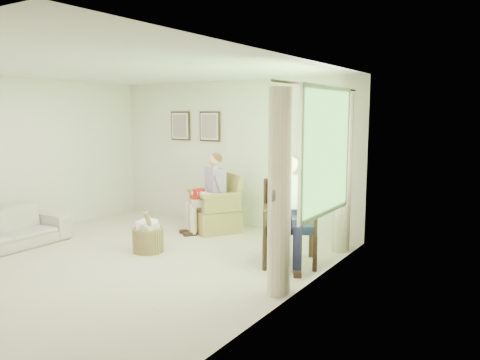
{
  "coord_description": "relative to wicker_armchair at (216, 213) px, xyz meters",
  "views": [
    {
      "loc": [
        4.7,
        -4.28,
        2.02
      ],
      "look_at": [
        1.04,
        1.43,
        1.05
      ],
      "focal_mm": 35.0,
      "sensor_mm": 36.0,
      "label": 1
    }
  ],
  "objects": [
    {
      "name": "back_wall",
      "position": [
        -0.07,
        0.59,
        0.99
      ],
      "size": [
        5.0,
        0.04,
        2.6
      ],
      "primitive_type": "cube",
      "color": "silver",
      "rests_on": "ground"
    },
    {
      "name": "floor",
      "position": [
        -0.07,
        -2.16,
        -0.31
      ],
      "size": [
        5.5,
        5.5,
        0.0
      ],
      "primitive_type": "plane",
      "color": "beige",
      "rests_on": "ground"
    },
    {
      "name": "framed_print_left",
      "position": [
        -1.22,
        0.55,
        1.47
      ],
      "size": [
        0.45,
        0.05,
        0.55
      ],
      "color": "#382114",
      "rests_on": "back_wall"
    },
    {
      "name": "ceiling",
      "position": [
        -0.07,
        -2.16,
        2.29
      ],
      "size": [
        5.0,
        5.5,
        0.02
      ],
      "primitive_type": "cube",
      "color": "white",
      "rests_on": "back_wall"
    },
    {
      "name": "right_wall",
      "position": [
        2.43,
        -2.16,
        0.99
      ],
      "size": [
        0.04,
        5.5,
        2.6
      ],
      "primitive_type": "cube",
      "color": "silver",
      "rests_on": "ground"
    },
    {
      "name": "curtain_right",
      "position": [
        2.26,
        0.02,
        0.84
      ],
      "size": [
        0.34,
        0.34,
        2.3
      ],
      "primitive_type": "cylinder",
      "color": "beige",
      "rests_on": "ground"
    },
    {
      "name": "wood_armchair",
      "position": [
        1.88,
        -0.84,
        0.28
      ],
      "size": [
        0.71,
        0.66,
        1.09
      ],
      "rotation": [
        0.0,
        0.0,
        0.5
      ],
      "color": "black",
      "rests_on": "ground"
    },
    {
      "name": "curtain_left",
      "position": [
        2.26,
        -1.94,
        0.84
      ],
      "size": [
        0.34,
        0.34,
        2.3
      ],
      "primitive_type": "cylinder",
      "color": "beige",
      "rests_on": "ground"
    },
    {
      "name": "hatbox",
      "position": [
        -0.11,
        -1.56,
        -0.05
      ],
      "size": [
        0.48,
        0.48,
        0.66
      ],
      "color": "tan",
      "rests_on": "ground"
    },
    {
      "name": "framed_print_right",
      "position": [
        -0.52,
        0.55,
        1.47
      ],
      "size": [
        0.45,
        0.05,
        0.55
      ],
      "color": "#382114",
      "rests_on": "back_wall"
    },
    {
      "name": "person_wicker",
      "position": [
        0.0,
        -0.13,
        0.46
      ],
      "size": [
        0.4,
        0.63,
        1.32
      ],
      "rotation": [
        0.0,
        0.0,
        -0.56
      ],
      "color": "beige",
      "rests_on": "ground"
    },
    {
      "name": "window",
      "position": [
        2.39,
        -0.96,
        1.27
      ],
      "size": [
        0.13,
        2.5,
        1.63
      ],
      "color": "#2D6B23",
      "rests_on": "right_wall"
    },
    {
      "name": "red_hat",
      "position": [
        -0.14,
        -0.3,
        0.36
      ],
      "size": [
        0.31,
        0.31,
        0.14
      ],
      "color": "red",
      "rests_on": "person_wicker"
    },
    {
      "name": "left_wall",
      "position": [
        -2.57,
        -2.16,
        0.99
      ],
      "size": [
        0.04,
        5.5,
        2.6
      ],
      "primitive_type": "cube",
      "color": "silver",
      "rests_on": "ground"
    },
    {
      "name": "wicker_armchair",
      "position": [
        0.0,
        0.0,
        0.0
      ],
      "size": [
        0.77,
        0.76,
        0.99
      ],
      "rotation": [
        0.0,
        0.0,
        -0.56
      ],
      "color": "#A48E4D",
      "rests_on": "ground"
    },
    {
      "name": "person_dark",
      "position": [
        1.88,
        -1.02,
        0.54
      ],
      "size": [
        0.4,
        0.63,
        1.43
      ],
      "rotation": [
        0.0,
        0.0,
        0.5
      ],
      "color": "#191733",
      "rests_on": "ground"
    }
  ]
}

